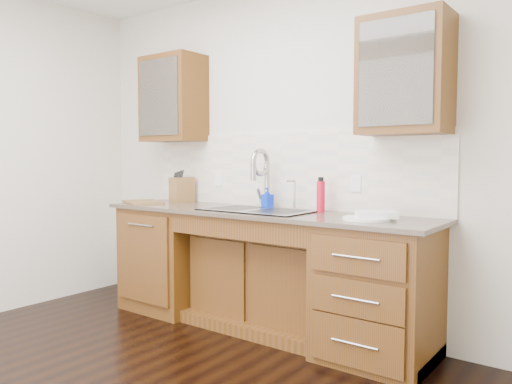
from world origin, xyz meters
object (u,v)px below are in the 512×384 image
Objects in this scene: plate at (366,219)px; knife_block at (182,190)px; soap_bottle at (267,198)px; cutting_board at (143,202)px; water_bottle at (321,197)px.

plate is 1.87m from knife_block.
cutting_board is at bearing -151.08° from soap_bottle.
knife_block is at bearing 173.33° from plate.
soap_bottle is 0.92m from knife_block.
soap_bottle is 0.48m from water_bottle.
knife_block is (-0.92, -0.02, 0.03)m from soap_bottle.
water_bottle reaches higher than soap_bottle.
water_bottle is at bearing 9.49° from cutting_board.
soap_bottle is 0.97m from plate.
soap_bottle is 0.72× the size of water_bottle.
plate is (0.94, -0.24, -0.07)m from soap_bottle.
knife_block reaches higher than plate.
water_bottle is 0.75× the size of plate.
cutting_board is (-2.08, -0.04, 0.00)m from plate.
plate is 0.77× the size of cutting_board.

